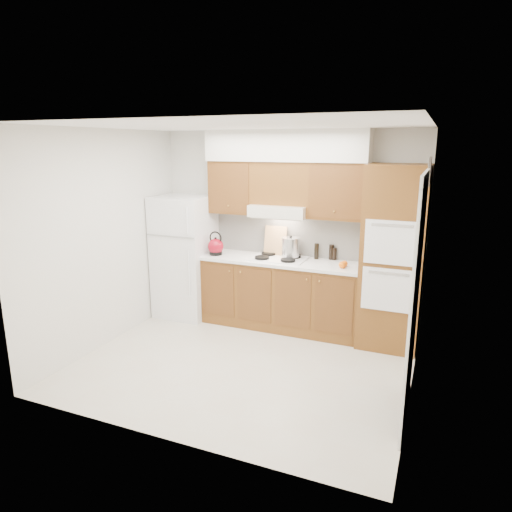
{
  "coord_description": "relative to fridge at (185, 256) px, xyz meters",
  "views": [
    {
      "loc": [
        1.94,
        -4.31,
        2.41
      ],
      "look_at": [
        -0.03,
        0.45,
        1.15
      ],
      "focal_mm": 32.0,
      "sensor_mm": 36.0,
      "label": 1
    }
  ],
  "objects": [
    {
      "name": "cutting_board",
      "position": [
        1.28,
        0.25,
        0.28
      ],
      "size": [
        0.31,
        0.11,
        0.4
      ],
      "primitive_type": "cube",
      "rotation": [
        -0.21,
        0.0,
        0.03
      ],
      "color": "tan",
      "rests_on": "countertop"
    },
    {
      "name": "range_hood",
      "position": [
        1.38,
        0.13,
        0.71
      ],
      "size": [
        0.75,
        0.45,
        0.15
      ],
      "primitive_type": "cube",
      "color": "silver",
      "rests_on": "wall_back"
    },
    {
      "name": "wall_right",
      "position": [
        3.21,
        -1.14,
        0.44
      ],
      "size": [
        0.02,
        3.0,
        2.6
      ],
      "primitive_type": "cube",
      "color": "silver",
      "rests_on": "floor"
    },
    {
      "name": "ceiling",
      "position": [
        1.41,
        -1.14,
        1.74
      ],
      "size": [
        3.6,
        3.6,
        0.0
      ],
      "primitive_type": "plane",
      "color": "white",
      "rests_on": "wall_back"
    },
    {
      "name": "base_cabinets",
      "position": [
        1.43,
        0.06,
        -0.41
      ],
      "size": [
        2.11,
        0.6,
        0.9
      ],
      "primitive_type": "cube",
      "color": "brown",
      "rests_on": "floor"
    },
    {
      "name": "wall_clock",
      "position": [
        3.19,
        -0.59,
        1.29
      ],
      "size": [
        0.02,
        0.3,
        0.3
      ],
      "primitive_type": "cylinder",
      "rotation": [
        0.0,
        1.57,
        0.0
      ],
      "color": "#3F3833",
      "rests_on": "wall_right"
    },
    {
      "name": "fridge",
      "position": [
        0.0,
        0.0,
        0.0
      ],
      "size": [
        0.75,
        0.72,
        1.72
      ],
      "primitive_type": "cube",
      "color": "white",
      "rests_on": "floor"
    },
    {
      "name": "oven_cabinet",
      "position": [
        2.85,
        0.03,
        0.24
      ],
      "size": [
        0.7,
        0.65,
        2.2
      ],
      "primitive_type": "cube",
      "color": "brown",
      "rests_on": "floor"
    },
    {
      "name": "floor",
      "position": [
        1.41,
        -1.14,
        -0.86
      ],
      "size": [
        3.6,
        3.6,
        0.0
      ],
      "primitive_type": "plane",
      "color": "beige",
      "rests_on": "ground"
    },
    {
      "name": "condiment_b",
      "position": [
        2.04,
        0.31,
        0.18
      ],
      "size": [
        0.07,
        0.07,
        0.2
      ],
      "primitive_type": "cylinder",
      "rotation": [
        0.0,
        0.0,
        -0.21
      ],
      "color": "black",
      "rests_on": "countertop"
    },
    {
      "name": "kettle",
      "position": [
        0.52,
        -0.05,
        0.2
      ],
      "size": [
        0.28,
        0.28,
        0.22
      ],
      "primitive_type": "sphere",
      "rotation": [
        0.0,
        0.0,
        0.35
      ],
      "color": "maroon",
      "rests_on": "countertop"
    },
    {
      "name": "doorway",
      "position": [
        3.19,
        -1.49,
        0.19
      ],
      "size": [
        0.02,
        0.9,
        2.1
      ],
      "primitive_type": "cube",
      "color": "black",
      "rests_on": "floor"
    },
    {
      "name": "upper_cab_left",
      "position": [
        0.69,
        0.19,
        0.99
      ],
      "size": [
        0.63,
        0.33,
        0.7
      ],
      "primitive_type": "cube",
      "color": "brown",
      "rests_on": "wall_back"
    },
    {
      "name": "cooktop",
      "position": [
        1.38,
        0.07,
        0.09
      ],
      "size": [
        0.74,
        0.5,
        0.01
      ],
      "primitive_type": "cube",
      "color": "white",
      "rests_on": "countertop"
    },
    {
      "name": "backsplash",
      "position": [
        1.43,
        0.34,
        0.36
      ],
      "size": [
        2.11,
        0.03,
        0.56
      ],
      "primitive_type": "cube",
      "color": "white",
      "rests_on": "countertop"
    },
    {
      "name": "upper_cab_right",
      "position": [
        2.12,
        0.19,
        0.99
      ],
      "size": [
        0.73,
        0.33,
        0.7
      ],
      "primitive_type": "cube",
      "color": "brown",
      "rests_on": "wall_back"
    },
    {
      "name": "upper_cab_over_hood",
      "position": [
        1.38,
        0.19,
        1.06
      ],
      "size": [
        0.75,
        0.33,
        0.55
      ],
      "primitive_type": "cube",
      "color": "brown",
      "rests_on": "range_hood"
    },
    {
      "name": "condiment_c",
      "position": [
        2.08,
        0.3,
        0.16
      ],
      "size": [
        0.07,
        0.07,
        0.16
      ],
      "primitive_type": "cylinder",
      "rotation": [
        0.0,
        0.0,
        0.25
      ],
      "color": "black",
      "rests_on": "countertop"
    },
    {
      "name": "condiment_a",
      "position": [
        1.85,
        0.26,
        0.18
      ],
      "size": [
        0.06,
        0.06,
        0.21
      ],
      "primitive_type": "cylinder",
      "rotation": [
        0.0,
        0.0,
        -0.11
      ],
      "color": "black",
      "rests_on": "countertop"
    },
    {
      "name": "orange_far",
      "position": [
        2.28,
        0.0,
        0.12
      ],
      "size": [
        0.08,
        0.08,
        0.08
      ],
      "primitive_type": "sphere",
      "rotation": [
        0.0,
        0.0,
        -0.09
      ],
      "color": "#E2610B",
      "rests_on": "countertop"
    },
    {
      "name": "stock_pot",
      "position": [
        1.53,
        0.15,
        0.23
      ],
      "size": [
        0.26,
        0.26,
        0.24
      ],
      "primitive_type": "cylinder",
      "rotation": [
        0.0,
        0.0,
        -0.12
      ],
      "color": "silver",
      "rests_on": "cooktop"
    },
    {
      "name": "wall_left",
      "position": [
        -0.4,
        -1.14,
        0.44
      ],
      "size": [
        0.02,
        3.0,
        2.6
      ],
      "primitive_type": "cube",
      "color": "silver",
      "rests_on": "floor"
    },
    {
      "name": "soffit",
      "position": [
        1.43,
        0.18,
        1.54
      ],
      "size": [
        2.13,
        0.36,
        0.4
      ],
      "primitive_type": "cube",
      "color": "silver",
      "rests_on": "wall_back"
    },
    {
      "name": "orange_near",
      "position": [
        2.27,
        -0.08,
        0.12
      ],
      "size": [
        0.11,
        0.11,
        0.08
      ],
      "primitive_type": "sphere",
      "rotation": [
        0.0,
        0.0,
        0.31
      ],
      "color": "#F74B0D",
      "rests_on": "countertop"
    },
    {
      "name": "wall_back",
      "position": [
        1.41,
        0.36,
        0.44
      ],
      "size": [
        3.6,
        0.02,
        2.6
      ],
      "primitive_type": "cube",
      "color": "silver",
      "rests_on": "floor"
    },
    {
      "name": "countertop",
      "position": [
        1.43,
        0.05,
        0.06
      ],
      "size": [
        2.13,
        0.62,
        0.04
      ],
      "primitive_type": "cube",
      "color": "white",
      "rests_on": "base_cabinets"
    }
  ]
}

